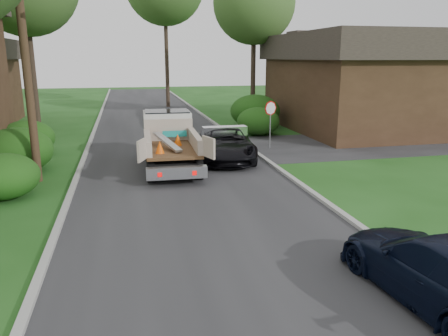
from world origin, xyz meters
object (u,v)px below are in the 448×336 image
flatbed_truck (169,137)px  stop_sign (270,114)px  house_right (360,81)px  utility_pole (24,42)px  black_pickup (226,144)px  tree_right_far (254,3)px  navy_suv (441,270)px

flatbed_truck → stop_sign: bearing=24.2°
house_right → stop_sign: bearing=-147.3°
utility_pole → house_right: bearing=26.0°
stop_sign → black_pickup: 3.59m
flatbed_truck → tree_right_far: bearing=61.4°
stop_sign → black_pickup: bearing=-144.6°
black_pickup → navy_suv: bearing=-75.7°
house_right → navy_suv: 22.13m
flatbed_truck → navy_suv: size_ratio=1.27×
tree_right_far → flatbed_truck: size_ratio=1.91×
house_right → flatbed_truck: house_right is taller
utility_pole → navy_suv: utility_pole is taller
flatbed_truck → utility_pole: bearing=-159.5°
utility_pole → black_pickup: utility_pole is taller
stop_sign → flatbed_truck: bearing=-157.6°
tree_right_far → flatbed_truck: (-7.76, -13.25, -7.26)m
utility_pole → tree_right_far: tree_right_far is taller
utility_pole → black_pickup: 9.27m
navy_suv → house_right: bearing=-119.7°
stop_sign → navy_suv: (-1.59, -14.88, -1.09)m
navy_suv → black_pickup: bearing=-89.1°
tree_right_far → black_pickup: bearing=-111.4°
black_pickup → navy_suv: size_ratio=1.11×
utility_pole → black_pickup: size_ratio=1.90×
tree_right_far → flatbed_truck: tree_right_far is taller
stop_sign → navy_suv: 15.01m
flatbed_truck → navy_suv: bearing=-71.2°
stop_sign → house_right: size_ratio=0.19×
tree_right_far → black_pickup: tree_right_far is taller
stop_sign → navy_suv: bearing=-96.1°
utility_pole → tree_right_far: 20.12m
tree_right_far → navy_suv: bearing=-98.5°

